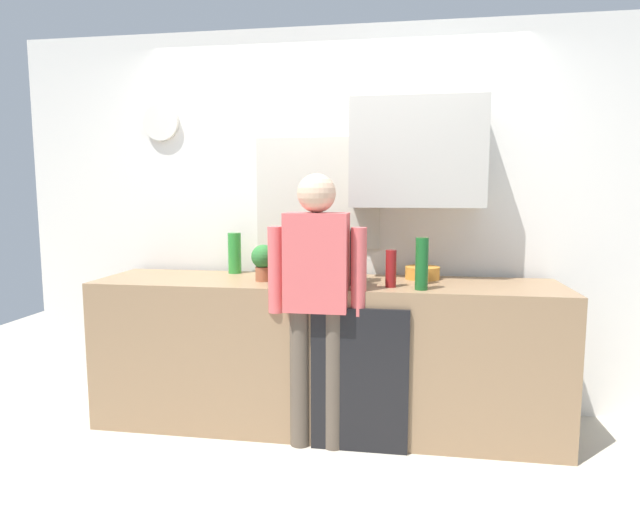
# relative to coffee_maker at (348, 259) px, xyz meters

# --- Properties ---
(ground_plane) EXTENTS (8.00, 8.00, 0.00)m
(ground_plane) POSITION_rel_coffee_maker_xyz_m (-0.15, -0.28, -1.09)
(ground_plane) COLOR beige
(kitchen_counter) EXTENTS (2.91, 0.64, 0.94)m
(kitchen_counter) POSITION_rel_coffee_maker_xyz_m (-0.15, 0.02, -0.62)
(kitchen_counter) COLOR #937251
(kitchen_counter) RESTS_ON ground_plane
(dishwasher_panel) EXTENTS (0.56, 0.02, 0.85)m
(dishwasher_panel) POSITION_rel_coffee_maker_xyz_m (0.10, -0.31, -0.66)
(dishwasher_panel) COLOR black
(dishwasher_panel) RESTS_ON ground_plane
(back_wall_assembly) EXTENTS (4.51, 0.42, 2.60)m
(back_wall_assembly) POSITION_rel_coffee_maker_xyz_m (-0.08, 0.42, 0.28)
(back_wall_assembly) COLOR white
(back_wall_assembly) RESTS_ON ground_plane
(coffee_maker) EXTENTS (0.20, 0.20, 0.33)m
(coffee_maker) POSITION_rel_coffee_maker_xyz_m (0.00, 0.00, 0.00)
(coffee_maker) COLOR black
(coffee_maker) RESTS_ON kitchen_counter
(bottle_amber_beer) EXTENTS (0.06, 0.06, 0.23)m
(bottle_amber_beer) POSITION_rel_coffee_maker_xyz_m (0.45, 0.01, -0.03)
(bottle_amber_beer) COLOR brown
(bottle_amber_beer) RESTS_ON kitchen_counter
(bottle_dark_sauce) EXTENTS (0.06, 0.06, 0.18)m
(bottle_dark_sauce) POSITION_rel_coffee_maker_xyz_m (-0.28, -0.07, -0.06)
(bottle_dark_sauce) COLOR black
(bottle_dark_sauce) RESTS_ON kitchen_counter
(bottle_clear_soda) EXTENTS (0.09, 0.09, 0.28)m
(bottle_clear_soda) POSITION_rel_coffee_maker_xyz_m (-0.81, 0.25, -0.01)
(bottle_clear_soda) COLOR #2D8C33
(bottle_clear_soda) RESTS_ON kitchen_counter
(bottle_red_vinegar) EXTENTS (0.06, 0.06, 0.22)m
(bottle_red_vinegar) POSITION_rel_coffee_maker_xyz_m (0.27, -0.13, -0.04)
(bottle_red_vinegar) COLOR maroon
(bottle_red_vinegar) RESTS_ON kitchen_counter
(bottle_green_wine) EXTENTS (0.07, 0.07, 0.30)m
(bottle_green_wine) POSITION_rel_coffee_maker_xyz_m (0.44, -0.19, 0.00)
(bottle_green_wine) COLOR #195923
(bottle_green_wine) RESTS_ON kitchen_counter
(cup_yellow_cup) EXTENTS (0.07, 0.07, 0.09)m
(cup_yellow_cup) POSITION_rel_coffee_maker_xyz_m (-0.58, 0.18, -0.10)
(cup_yellow_cup) COLOR yellow
(cup_yellow_cup) RESTS_ON kitchen_counter
(mixing_bowl) EXTENTS (0.22, 0.22, 0.08)m
(mixing_bowl) POSITION_rel_coffee_maker_xyz_m (0.46, 0.20, -0.11)
(mixing_bowl) COLOR orange
(mixing_bowl) RESTS_ON kitchen_counter
(potted_plant) EXTENTS (0.15, 0.15, 0.23)m
(potted_plant) POSITION_rel_coffee_maker_xyz_m (-0.53, -0.03, -0.01)
(potted_plant) COLOR #9E5638
(potted_plant) RESTS_ON kitchen_counter
(storage_canister) EXTENTS (0.14, 0.14, 0.17)m
(storage_canister) POSITION_rel_coffee_maker_xyz_m (-0.12, 0.16, -0.06)
(storage_canister) COLOR silver
(storage_canister) RESTS_ON kitchen_counter
(person_at_sink) EXTENTS (0.57, 0.22, 1.60)m
(person_at_sink) POSITION_rel_coffee_maker_xyz_m (-0.15, -0.28, -0.14)
(person_at_sink) COLOR brown
(person_at_sink) RESTS_ON ground_plane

